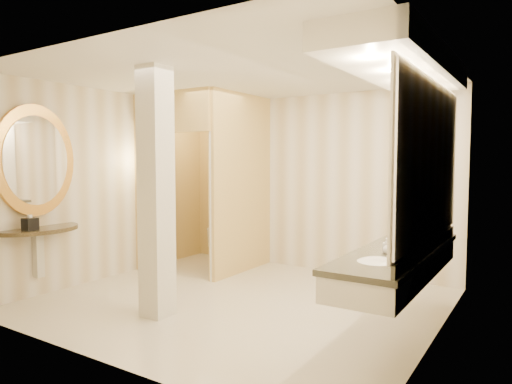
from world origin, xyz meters
TOP-DOWN VIEW (x-y plane):
  - floor at (0.00, 0.00)m, footprint 4.50×4.50m
  - ceiling at (0.00, 0.00)m, footprint 4.50×4.50m
  - wall_back at (0.00, 2.00)m, footprint 4.50×0.02m
  - wall_front at (0.00, -2.00)m, footprint 4.50×0.02m
  - wall_left at (-2.25, 0.00)m, footprint 0.02×4.00m
  - wall_right at (2.25, 0.00)m, footprint 0.02×4.00m
  - toilet_closet at (-1.12, 0.97)m, footprint 1.50×1.55m
  - wall_sconce at (-1.93, 0.43)m, footprint 0.14×0.14m
  - vanity at (1.98, -0.18)m, footprint 0.75×2.52m
  - console_shelf at (-2.21, -1.20)m, footprint 1.05×1.05m
  - pillar at (-0.45, -0.90)m, footprint 0.29×0.29m
  - tissue_box at (-2.05, -1.37)m, footprint 0.15×0.15m
  - toilet at (-1.10, 1.30)m, footprint 0.51×0.74m
  - soap_bottle_a at (1.91, -0.41)m, footprint 0.06×0.07m
  - soap_bottle_b at (1.94, -0.46)m, footprint 0.10×0.10m
  - soap_bottle_c at (1.83, 0.12)m, footprint 0.08×0.08m

SIDE VIEW (x-z plane):
  - floor at x=0.00m, z-range 0.00..0.00m
  - toilet at x=-1.10m, z-range 0.00..0.69m
  - soap_bottle_b at x=1.94m, z-range 0.88..0.98m
  - soap_bottle_a at x=1.91m, z-range 0.88..1.01m
  - tissue_box at x=-2.05m, z-range 0.88..1.02m
  - soap_bottle_c at x=1.83m, z-range 0.88..1.08m
  - console_shelf at x=-2.21m, z-range 0.36..2.34m
  - wall_back at x=0.00m, z-range 0.00..2.70m
  - wall_front at x=0.00m, z-range 0.00..2.70m
  - wall_left at x=-2.25m, z-range 0.00..2.70m
  - wall_right at x=2.25m, z-range 0.00..2.70m
  - pillar at x=-0.45m, z-range 0.00..2.70m
  - toilet_closet at x=-1.12m, z-range 0.04..2.74m
  - vanity at x=1.98m, z-range 0.58..2.67m
  - wall_sconce at x=-1.93m, z-range 1.52..1.94m
  - ceiling at x=0.00m, z-range 2.70..2.70m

